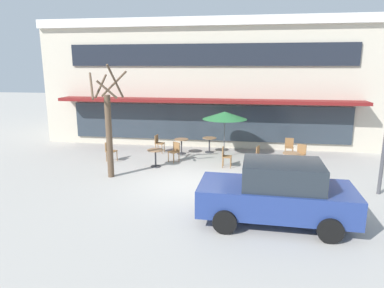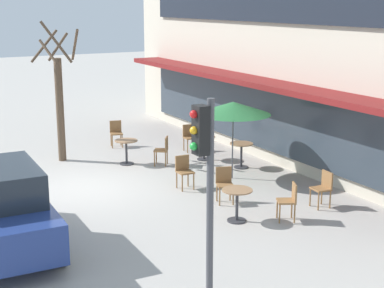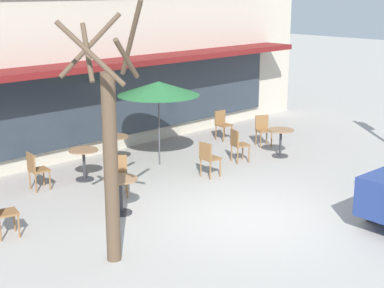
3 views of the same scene
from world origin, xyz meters
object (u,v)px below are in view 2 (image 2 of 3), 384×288
at_px(cafe_chair_1, 116,131).
at_px(cafe_chair_3, 184,169).
at_px(cafe_table_streetside, 237,200).
at_px(patio_umbrella_green_folded, 233,108).
at_px(cafe_table_near_wall, 204,144).
at_px(cafe_chair_2, 163,149).
at_px(cafe_chair_5, 224,182).
at_px(cafe_table_by_tree, 126,148).
at_px(cafe_chair_4, 190,136).
at_px(cafe_chair_0, 323,186).
at_px(cafe_chair_6, 290,199).
at_px(cafe_table_mid_patio, 241,151).
at_px(traffic_light_pole, 205,166).
at_px(street_tree, 59,99).

relative_size(cafe_chair_1, cafe_chair_3, 1.00).
relative_size(cafe_table_streetside, patio_umbrella_green_folded, 0.35).
distance_m(cafe_table_near_wall, cafe_chair_1, 3.49).
bearing_deg(cafe_chair_3, cafe_chair_2, 167.24).
height_order(patio_umbrella_green_folded, cafe_chair_2, patio_umbrella_green_folded).
distance_m(cafe_table_streetside, cafe_chair_5, 1.33).
xyz_separation_m(cafe_table_by_tree, cafe_chair_5, (4.46, 0.77, 0.01)).
bearing_deg(cafe_chair_4, cafe_chair_3, -30.77).
distance_m(cafe_table_near_wall, cafe_chair_5, 4.09).
height_order(cafe_table_by_tree, cafe_chair_5, cafe_chair_5).
bearing_deg(cafe_table_streetside, cafe_chair_3, 178.03).
distance_m(patio_umbrella_green_folded, cafe_chair_2, 2.86).
distance_m(cafe_table_by_tree, cafe_chair_0, 6.50).
bearing_deg(cafe_chair_6, cafe_table_by_tree, -167.53).
height_order(cafe_chair_1, cafe_chair_3, same).
height_order(cafe_table_streetside, cafe_table_mid_patio, same).
bearing_deg(cafe_table_by_tree, cafe_chair_3, 7.92).
bearing_deg(cafe_table_streetside, patio_umbrella_green_folded, 149.12).
distance_m(cafe_table_near_wall, cafe_table_streetside, 5.42).
distance_m(cafe_chair_4, traffic_light_pole, 10.14).
bearing_deg(cafe_table_mid_patio, cafe_chair_3, -69.06).
height_order(cafe_table_near_wall, cafe_table_mid_patio, same).
height_order(cafe_table_by_tree, cafe_chair_2, cafe_chair_2).
relative_size(cafe_chair_2, street_tree, 0.20).
bearing_deg(street_tree, cafe_chair_6, 21.30).
height_order(cafe_chair_4, cafe_chair_6, same).
xyz_separation_m(cafe_table_streetside, cafe_chair_3, (-2.74, 0.09, 0.01)).
bearing_deg(patio_umbrella_green_folded, cafe_chair_1, -164.03).
relative_size(cafe_chair_0, cafe_chair_2, 1.00).
distance_m(cafe_chair_2, cafe_chair_6, 5.63).
bearing_deg(cafe_chair_2, cafe_table_streetside, -6.99).
xyz_separation_m(cafe_table_near_wall, street_tree, (-2.09, -3.96, 1.45)).
bearing_deg(street_tree, cafe_chair_0, 30.38).
xyz_separation_m(cafe_table_by_tree, cafe_chair_1, (-2.30, 0.58, 0.01)).
bearing_deg(cafe_chair_4, traffic_light_pole, -27.18).
bearing_deg(cafe_chair_5, street_tree, -157.98).
bearing_deg(cafe_chair_1, patio_umbrella_green_folded, 15.97).
bearing_deg(cafe_table_near_wall, cafe_chair_4, 173.53).
xyz_separation_m(cafe_chair_2, traffic_light_pole, (7.72, -3.01, 1.77)).
bearing_deg(cafe_table_near_wall, cafe_chair_2, -91.72).
bearing_deg(cafe_table_mid_patio, cafe_chair_4, -171.37).
xyz_separation_m(cafe_chair_1, traffic_light_pole, (10.68, -2.65, 1.77)).
xyz_separation_m(cafe_chair_2, street_tree, (-2.05, -2.54, 1.44)).
xyz_separation_m(patio_umbrella_green_folded, cafe_chair_0, (3.09, 0.64, -1.50)).
height_order(cafe_chair_4, traffic_light_pole, traffic_light_pole).
relative_size(cafe_table_streetside, cafe_chair_4, 0.85).
relative_size(cafe_chair_0, cafe_chair_5, 1.00).
height_order(patio_umbrella_green_folded, cafe_chair_0, patio_umbrella_green_folded).
relative_size(cafe_table_by_tree, traffic_light_pole, 0.22).
distance_m(cafe_chair_6, traffic_light_pole, 4.42).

